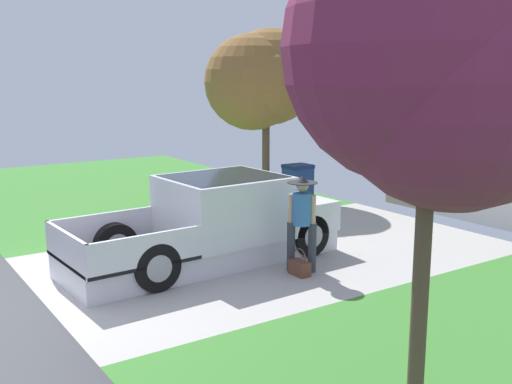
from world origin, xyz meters
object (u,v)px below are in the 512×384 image
object	(u,v)px
pickup_truck	(221,222)
handbag	(300,267)
wheeled_trash_bin	(298,181)
neighbor_tree	(440,59)
person_with_hat	(302,216)
front_yard_tree	(263,80)

from	to	relation	value
pickup_truck	handbag	bearing A→B (deg)	20.42
pickup_truck	wheeled_trash_bin	bearing A→B (deg)	124.88
pickup_truck	neighbor_tree	distance (m)	6.44
person_with_hat	handbag	world-z (taller)	person_with_hat
person_with_hat	pickup_truck	bearing A→B (deg)	-12.49
pickup_truck	handbag	size ratio (longest dim) A/B	10.84
handbag	front_yard_tree	distance (m)	7.26
front_yard_tree	wheeled_trash_bin	bearing A→B (deg)	41.43
person_with_hat	front_yard_tree	xyz separation A→B (m)	(-5.57, 3.00, 2.28)
person_with_hat	wheeled_trash_bin	xyz separation A→B (m)	(-4.82, 3.66, -0.45)
person_with_hat	front_yard_tree	bearing A→B (deg)	-71.38
neighbor_tree	wheeled_trash_bin	world-z (taller)	neighbor_tree
handbag	wheeled_trash_bin	distance (m)	6.30
person_with_hat	front_yard_tree	distance (m)	6.73
person_with_hat	wheeled_trash_bin	world-z (taller)	person_with_hat
pickup_truck	front_yard_tree	bearing A→B (deg)	135.01
pickup_truck	neighbor_tree	xyz separation A→B (m)	(5.69, -1.02, 2.83)
person_with_hat	handbag	bearing A→B (deg)	91.64
neighbor_tree	pickup_truck	bearing A→B (deg)	169.88
person_with_hat	wheeled_trash_bin	size ratio (longest dim) A/B	1.68
handbag	neighbor_tree	bearing A→B (deg)	-22.05
pickup_truck	front_yard_tree	size ratio (longest dim) A/B	1.11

